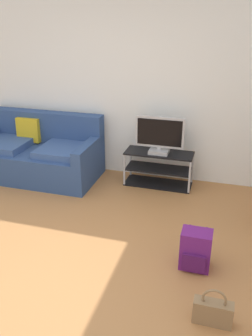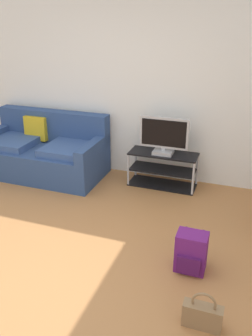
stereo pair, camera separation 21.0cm
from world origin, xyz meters
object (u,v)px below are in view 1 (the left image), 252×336
(tv_stand, at_px, (159,169))
(backpack, at_px, (196,250))
(couch, at_px, (38,154))
(handbag, at_px, (213,311))
(flat_tv, at_px, (160,136))

(tv_stand, bearing_deg, backpack, -67.28)
(couch, xyz_separation_m, handbag, (2.68, -2.14, -0.22))
(handbag, bearing_deg, tv_stand, 111.43)
(couch, distance_m, handbag, 3.44)
(couch, height_order, backpack, couch)
(couch, xyz_separation_m, flat_tv, (1.78, 0.15, 0.40))
(couch, height_order, handbag, couch)
(flat_tv, bearing_deg, handbag, -68.38)
(flat_tv, relative_size, backpack, 1.68)
(flat_tv, bearing_deg, tv_stand, 90.00)
(handbag, bearing_deg, backpack, 107.97)
(backpack, relative_size, handbag, 1.19)
(handbag, bearing_deg, flat_tv, 111.62)
(backpack, bearing_deg, couch, 176.99)
(tv_stand, height_order, flat_tv, flat_tv)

